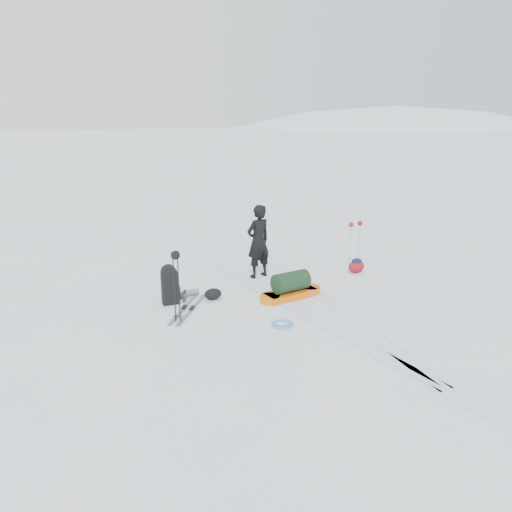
# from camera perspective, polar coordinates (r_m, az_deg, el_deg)

# --- Properties ---
(ground) EXTENTS (200.00, 200.00, 0.00)m
(ground) POSITION_cam_1_polar(r_m,az_deg,el_deg) (11.71, 1.31, -4.42)
(ground) COLOR white
(ground) RESTS_ON ground
(snow_hill_backdrop) EXTENTS (359.50, 192.00, 162.45)m
(snow_hill_backdrop) POSITION_cam_1_polar(r_m,az_deg,el_deg) (136.91, 6.65, -15.98)
(snow_hill_backdrop) COLOR white
(snow_hill_backdrop) RESTS_ON ground
(ski_tracks) EXTENTS (3.38, 17.97, 0.01)m
(ski_tracks) POSITION_cam_1_polar(r_m,az_deg,el_deg) (12.71, 1.75, -2.70)
(ski_tracks) COLOR silver
(ski_tracks) RESTS_ON ground
(skier) EXTENTS (0.76, 0.56, 1.89)m
(skier) POSITION_cam_1_polar(r_m,az_deg,el_deg) (12.65, 0.26, 1.68)
(skier) COLOR black
(skier) RESTS_ON ground
(pulk_sled) EXTENTS (1.63, 0.60, 0.61)m
(pulk_sled) POSITION_cam_1_polar(r_m,az_deg,el_deg) (11.48, 3.98, -3.64)
(pulk_sled) COLOR orange
(pulk_sled) RESTS_ON ground
(expedition_rucksack) EXTENTS (0.96, 0.49, 0.89)m
(expedition_rucksack) POSITION_cam_1_polar(r_m,az_deg,el_deg) (11.25, -9.57, -3.32)
(expedition_rucksack) COLOR black
(expedition_rucksack) RESTS_ON ground
(ski_poles_black) EXTENTS (0.21, 0.19, 1.51)m
(ski_poles_black) POSITION_cam_1_polar(r_m,az_deg,el_deg) (9.97, -9.16, -0.90)
(ski_poles_black) COLOR black
(ski_poles_black) RESTS_ON ground
(ski_poles_silver) EXTENTS (0.43, 0.15, 1.36)m
(ski_poles_silver) POSITION_cam_1_polar(r_m,az_deg,el_deg) (13.33, 11.29, 2.98)
(ski_poles_silver) COLOR silver
(ski_poles_silver) RESTS_ON ground
(touring_skis_grey) EXTENTS (1.37, 1.56, 0.07)m
(touring_skis_grey) POSITION_cam_1_polar(r_m,az_deg,el_deg) (10.97, -7.77, -5.97)
(touring_skis_grey) COLOR gray
(touring_skis_grey) RESTS_ON ground
(touring_skis_white) EXTENTS (0.71, 1.83, 0.07)m
(touring_skis_white) POSITION_cam_1_polar(r_m,az_deg,el_deg) (12.28, 4.23, -3.37)
(touring_skis_white) COLOR silver
(touring_skis_white) RESTS_ON ground
(rope_coil) EXTENTS (0.52, 0.52, 0.05)m
(rope_coil) POSITION_cam_1_polar(r_m,az_deg,el_deg) (10.13, 3.01, -7.73)
(rope_coil) COLOR #529BC9
(rope_coil) RESTS_ON ground
(small_daypack) EXTENTS (0.56, 0.50, 0.39)m
(small_daypack) POSITION_cam_1_polar(r_m,az_deg,el_deg) (13.47, 11.40, -1.09)
(small_daypack) COLOR maroon
(small_daypack) RESTS_ON ground
(thermos_pair) EXTENTS (0.16, 0.25, 0.25)m
(thermos_pair) POSITION_cam_1_polar(r_m,az_deg,el_deg) (11.38, -8.18, -4.59)
(thermos_pair) COLOR #57595F
(thermos_pair) RESTS_ON ground
(stuff_sack) EXTENTS (0.44, 0.36, 0.25)m
(stuff_sack) POSITION_cam_1_polar(r_m,az_deg,el_deg) (11.43, -4.94, -4.34)
(stuff_sack) COLOR black
(stuff_sack) RESTS_ON ground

